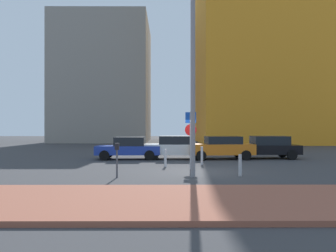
{
  "coord_description": "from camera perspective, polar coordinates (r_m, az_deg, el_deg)",
  "views": [
    {
      "loc": [
        -1.39,
        -15.72,
        2.15
      ],
      "look_at": [
        -1.3,
        1.72,
        2.18
      ],
      "focal_mm": 35.23,
      "sensor_mm": 36.0,
      "label": 1
    }
  ],
  "objects": [
    {
      "name": "ground_plane",
      "position": [
        15.93,
        4.77,
        -7.87
      ],
      "size": [
        120.0,
        120.0,
        0.0
      ],
      "primitive_type": "plane",
      "color": "#38383A"
    },
    {
      "name": "parking_meter",
      "position": [
        14.06,
        -8.83,
        -5.05
      ],
      "size": [
        0.18,
        0.14,
        1.45
      ],
      "color": "#4C4C51",
      "rests_on": "ground"
    },
    {
      "name": "street_lamp",
      "position": [
        14.25,
        4.33,
        9.78
      ],
      "size": [
        0.7,
        0.36,
        7.92
      ],
      "color": "gray",
      "rests_on": "ground"
    },
    {
      "name": "traffic_bollard_mid",
      "position": [
        18.73,
        5.88,
        -5.13
      ],
      "size": [
        0.14,
        0.14,
        1.02
      ],
      "primitive_type": "cylinder",
      "color": "#B7B7BC",
      "rests_on": "ground"
    },
    {
      "name": "parked_car_white",
      "position": [
        21.99,
        1.19,
        -3.63
      ],
      "size": [
        4.03,
        2.02,
        1.53
      ],
      "color": "white",
      "rests_on": "ground"
    },
    {
      "name": "parked_car_blue",
      "position": [
        22.0,
        -6.84,
        -3.76
      ],
      "size": [
        4.24,
        2.11,
        1.47
      ],
      "color": "#1E389E",
      "rests_on": "ground"
    },
    {
      "name": "parking_sign_post",
      "position": [
        16.74,
        3.96,
        -1.2
      ],
      "size": [
        0.58,
        0.21,
        2.91
      ],
      "color": "gray",
      "rests_on": "ground"
    },
    {
      "name": "sidewalk_brick",
      "position": [
        9.52,
        8.34,
        -12.72
      ],
      "size": [
        40.0,
        4.38,
        0.14
      ],
      "primitive_type": "cube",
      "color": "#93513D",
      "rests_on": "ground"
    },
    {
      "name": "building_under_construction",
      "position": [
        50.4,
        -10.81,
        7.46
      ],
      "size": [
        12.96,
        13.89,
        17.6
      ],
      "primitive_type": "cube",
      "color": "gray",
      "rests_on": "ground"
    },
    {
      "name": "parked_car_black",
      "position": [
        23.16,
        16.58,
        -3.48
      ],
      "size": [
        4.52,
        2.0,
        1.52
      ],
      "color": "black",
      "rests_on": "ground"
    },
    {
      "name": "parked_car_orange",
      "position": [
        22.09,
        9.19,
        -3.63
      ],
      "size": [
        4.36,
        2.15,
        1.51
      ],
      "color": "orange",
      "rests_on": "ground"
    },
    {
      "name": "building_colorful_midrise",
      "position": [
        47.34,
        17.32,
        15.02
      ],
      "size": [
        18.81,
        13.7,
        29.02
      ],
      "primitive_type": "cube",
      "color": "orange",
      "rests_on": "ground"
    },
    {
      "name": "traffic_bollard_far",
      "position": [
        17.73,
        -0.45,
        -5.55
      ],
      "size": [
        0.14,
        0.14,
        0.94
      ],
      "primitive_type": "cylinder",
      "color": "#B7B7BC",
      "rests_on": "ground"
    },
    {
      "name": "traffic_bollard_near",
      "position": [
        14.67,
        12.37,
        -6.65
      ],
      "size": [
        0.14,
        0.14,
        0.96
      ],
      "primitive_type": "cylinder",
      "color": "#B7B7BC",
      "rests_on": "ground"
    }
  ]
}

